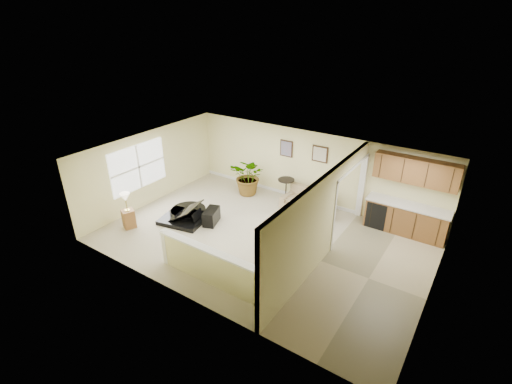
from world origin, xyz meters
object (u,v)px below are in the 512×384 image
Objects in this scene: piano at (185,204)px; palm_plant at (249,176)px; lamp_stand at (128,213)px; piano_bench at (211,216)px; loveseat at (306,200)px; accent_table at (286,187)px; small_plant at (330,213)px.

palm_plant is (0.67, 2.62, 0.16)m from piano.
palm_plant is 4.32m from lamp_stand.
loveseat is (2.04, 2.48, 0.10)m from piano_bench.
piano reaches higher than loveseat.
piano_bench is at bearing -114.29° from accent_table.
loveseat reaches higher than small_plant.
piano_bench is 3.73m from small_plant.
palm_plant reaches higher than small_plant.
accent_table is at bearing 65.71° from piano_bench.
piano is at bearing 50.94° from lamp_stand.
small_plant is 6.24m from lamp_stand.
lamp_stand is (-4.93, -3.81, 0.23)m from small_plant.
lamp_stand is (-1.08, -1.33, -0.04)m from piano.
lamp_stand reaches higher than small_plant.
piano is 4.59m from small_plant.
piano is at bearing -104.34° from palm_plant.
piano_bench is 0.50× the size of palm_plant.
loveseat is at bearing 165.08° from small_plant.
palm_plant reaches higher than piano_bench.
palm_plant is at bearing -172.46° from loveseat.
piano is at bearing -163.20° from piano_bench.
accent_table is at bearing 168.14° from small_plant.
loveseat is 5.69m from lamp_stand.
piano reaches higher than lamp_stand.
piano is 1.26× the size of palm_plant.
piano_bench is 2.52m from lamp_stand.
small_plant is at bearing -10.58° from loveseat.
piano is 3.52m from accent_table.
loveseat reaches higher than piano_bench.
lamp_stand is at bearing -129.95° from loveseat.
loveseat is 0.99m from small_plant.
small_plant is at bearing 36.65° from piano_bench.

